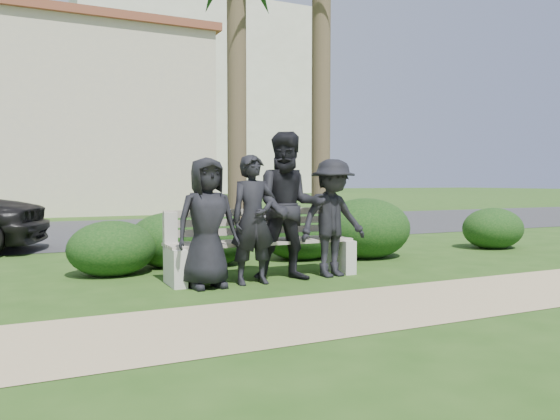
{
  "coord_description": "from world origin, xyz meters",
  "views": [
    {
      "loc": [
        -3.88,
        -6.23,
        1.25
      ],
      "look_at": [
        -0.45,
        1.0,
        0.83
      ],
      "focal_mm": 35.0,
      "sensor_mm": 36.0,
      "label": 1
    }
  ],
  "objects_px": {
    "park_bench": "(262,248)",
    "man_b": "(253,220)",
    "man_a": "(207,223)",
    "man_c": "(289,206)",
    "man_d": "(333,218)"
  },
  "relations": [
    {
      "from": "man_a",
      "to": "man_c",
      "type": "xyz_separation_m",
      "value": [
        1.09,
        0.03,
        0.17
      ]
    },
    {
      "from": "man_a",
      "to": "man_b",
      "type": "bearing_deg",
      "value": -5.24
    },
    {
      "from": "man_c",
      "to": "park_bench",
      "type": "bearing_deg",
      "value": 145.66
    },
    {
      "from": "park_bench",
      "to": "man_a",
      "type": "bearing_deg",
      "value": -157.92
    },
    {
      "from": "park_bench",
      "to": "man_c",
      "type": "height_order",
      "value": "man_c"
    },
    {
      "from": "park_bench",
      "to": "man_b",
      "type": "relative_size",
      "value": 1.57
    },
    {
      "from": "park_bench",
      "to": "man_b",
      "type": "bearing_deg",
      "value": -126.7
    },
    {
      "from": "man_a",
      "to": "man_b",
      "type": "relative_size",
      "value": 0.97
    },
    {
      "from": "man_b",
      "to": "man_c",
      "type": "xyz_separation_m",
      "value": [
        0.51,
        0.04,
        0.15
      ]
    },
    {
      "from": "man_a",
      "to": "man_d",
      "type": "bearing_deg",
      "value": -2.68
    },
    {
      "from": "man_b",
      "to": "man_c",
      "type": "bearing_deg",
      "value": 6.08
    },
    {
      "from": "park_bench",
      "to": "man_a",
      "type": "xyz_separation_m",
      "value": [
        -0.85,
        -0.33,
        0.37
      ]
    },
    {
      "from": "man_a",
      "to": "man_c",
      "type": "distance_m",
      "value": 1.1
    },
    {
      "from": "park_bench",
      "to": "man_c",
      "type": "relative_size",
      "value": 1.32
    },
    {
      "from": "park_bench",
      "to": "man_a",
      "type": "relative_size",
      "value": 1.62
    }
  ]
}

